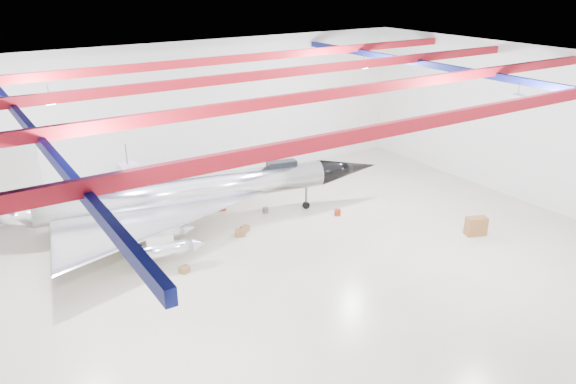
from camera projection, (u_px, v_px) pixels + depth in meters
floor at (287, 270)px, 31.46m from camera, size 40.00×40.00×0.00m
wall_back at (176, 119)px, 41.15m from camera, size 40.00×0.00×40.00m
wall_right at (525, 125)px, 39.55m from camera, size 0.00×30.00×30.00m
ceiling at (287, 72)px, 27.42m from camera, size 40.00×40.00×0.00m
ceiling_structure at (287, 86)px, 27.66m from camera, size 39.50×29.50×1.08m
jet_aircraft at (188, 195)px, 35.78m from camera, size 25.55×17.13×7.01m
desk at (476, 226)px, 35.42m from camera, size 1.46×1.08×1.20m
crate_ply at (184, 269)px, 31.13m from camera, size 0.63×0.56×0.37m
toolbox_red at (222, 208)px, 39.25m from camera, size 0.55×0.48×0.33m
parts_bin at (245, 229)px, 36.03m from camera, size 0.65×0.59×0.37m
crate_small at (86, 258)px, 32.49m from camera, size 0.40×0.36×0.23m
tool_chest at (338, 212)px, 38.43m from camera, size 0.48×0.48×0.40m
oil_barrel at (240, 233)px, 35.43m from camera, size 0.75×0.69×0.42m
spares_box at (265, 210)px, 38.84m from camera, size 0.48×0.48×0.37m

